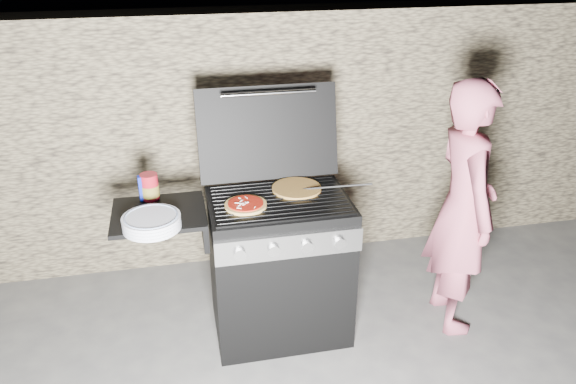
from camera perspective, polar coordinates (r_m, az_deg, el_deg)
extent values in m
plane|color=#454545|center=(3.66, -0.79, -13.56)|extent=(50.00, 50.00, 0.00)
cube|color=#92835F|center=(4.12, -3.70, 5.56)|extent=(8.00, 0.35, 1.80)
cylinder|color=tan|center=(3.27, 0.88, 0.38)|extent=(0.35, 0.35, 0.02)
cylinder|color=maroon|center=(3.25, -13.87, 0.53)|extent=(0.10, 0.10, 0.15)
cube|color=#0C1B9A|center=(3.24, -14.33, 0.41)|extent=(0.07, 0.05, 0.15)
cylinder|color=silver|center=(2.95, -13.68, -3.00)|extent=(0.34, 0.34, 0.07)
imported|color=#B15267|center=(3.48, 17.32, -1.61)|extent=(0.43, 0.61, 1.58)
cylinder|color=black|center=(3.22, 4.97, 0.48)|extent=(0.38, 0.17, 0.08)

